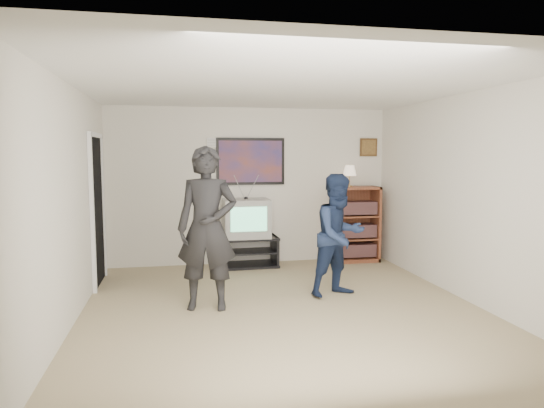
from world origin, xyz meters
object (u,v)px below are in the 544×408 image
object	(u,v)px
media_stand	(247,252)
person_tall	(207,228)
bookshelf	(355,224)
crt_television	(246,218)
person_short	(339,235)

from	to	relation	value
media_stand	person_tall	size ratio (longest dim) A/B	0.51
bookshelf	media_stand	bearing A→B (deg)	-178.41
crt_television	person_short	size ratio (longest dim) A/B	0.46
crt_television	person_tall	world-z (taller)	person_tall
person_short	crt_television	bearing A→B (deg)	97.42
media_stand	bookshelf	world-z (taller)	bookshelf
media_stand	crt_television	size ratio (longest dim) A/B	1.36
bookshelf	person_tall	xyz separation A→B (m)	(-2.55, -2.03, 0.31)
person_tall	person_short	world-z (taller)	person_tall
media_stand	person_short	world-z (taller)	person_short
media_stand	person_tall	world-z (taller)	person_tall
person_tall	person_short	bearing A→B (deg)	17.58
crt_television	media_stand	bearing A→B (deg)	0.06
bookshelf	person_short	size ratio (longest dim) A/B	0.81
person_tall	person_short	size ratio (longest dim) A/B	1.22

